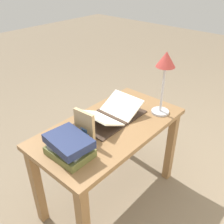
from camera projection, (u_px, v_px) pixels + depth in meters
ground_plane at (110, 195)px, 2.13m from camera, size 12.00×12.00×0.00m
reading_desk at (110, 140)px, 1.82m from camera, size 1.11×0.58×0.72m
open_book at (111, 114)px, 1.81m from camera, size 0.50×0.29×0.11m
book_stack_tall at (69, 146)px, 1.45m from camera, size 0.22×0.28×0.13m
book_standing_upright at (84, 126)px, 1.55m from camera, size 0.03×0.15×0.22m
reading_lamp at (165, 68)px, 1.71m from camera, size 0.14×0.14×0.47m
coffee_mug at (87, 132)px, 1.59m from camera, size 0.10×0.11×0.10m
pencil at (88, 113)px, 1.89m from camera, size 0.06×0.17×0.01m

